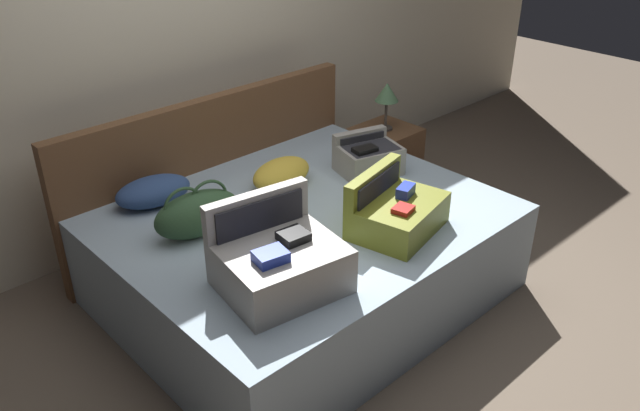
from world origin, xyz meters
The scene contains 12 objects.
ground_plane centered at (0.00, 0.00, 0.00)m, with size 12.00×12.00×0.00m, color #6B5B4C.
back_wall centered at (0.00, 1.65, 1.30)m, with size 8.00×0.10×2.60m, color beige.
bed centered at (0.00, 0.40, 0.26)m, with size 2.01×1.64×0.53m, color #99ADBC.
headboard centered at (0.00, 1.26, 0.48)m, with size 2.05×0.08×0.96m, color brown.
hard_case_large centered at (-0.52, -0.02, 0.66)m, with size 0.58×0.52×0.39m.
hard_case_medium centered at (0.23, -0.05, 0.63)m, with size 0.55×0.46×0.30m.
hard_case_small centered at (0.63, 0.52, 0.62)m, with size 0.42×0.37×0.23m.
duffel_bag centered at (-0.53, 0.61, 0.65)m, with size 0.48×0.26×0.29m.
pillow_near_headboard centered at (-0.53, 1.05, 0.60)m, with size 0.42×0.26×0.15m, color navy.
pillow_center_head centered at (0.13, 0.74, 0.60)m, with size 0.40×0.25×0.15m, color gold.
nightstand centered at (1.29, 0.97, 0.24)m, with size 0.44×0.40×0.49m, color brown.
table_lamp centered at (1.29, 0.97, 0.75)m, with size 0.17×0.17×0.34m.
Camera 1 is at (-2.01, -1.87, 2.26)m, focal length 36.49 mm.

